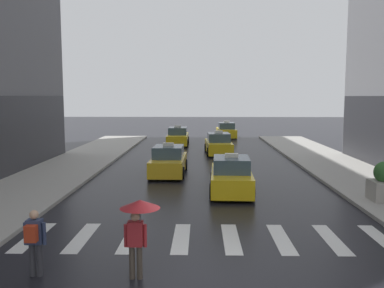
# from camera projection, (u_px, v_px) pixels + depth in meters

# --- Properties ---
(ground_plane) EXTENTS (160.00, 160.00, 0.00)m
(ground_plane) POSITION_uv_depth(u_px,v_px,m) (208.00, 281.00, 9.93)
(ground_plane) COLOR black
(crosswalk_markings) EXTENTS (11.30, 2.80, 0.01)m
(crosswalk_markings) POSITION_uv_depth(u_px,v_px,m) (206.00, 238.00, 12.91)
(crosswalk_markings) COLOR silver
(crosswalk_markings) RESTS_ON ground
(taxi_lead) EXTENTS (2.06, 4.60, 1.80)m
(taxi_lead) POSITION_uv_depth(u_px,v_px,m) (231.00, 176.00, 19.08)
(taxi_lead) COLOR yellow
(taxi_lead) RESTS_ON ground
(taxi_second) EXTENTS (2.00, 4.57, 1.80)m
(taxi_second) POSITION_uv_depth(u_px,v_px,m) (169.00, 162.00, 23.40)
(taxi_second) COLOR gold
(taxi_second) RESTS_ON ground
(taxi_third) EXTENTS (2.11, 4.62, 1.80)m
(taxi_third) POSITION_uv_depth(u_px,v_px,m) (218.00, 145.00, 31.66)
(taxi_third) COLOR yellow
(taxi_third) RESTS_ON ground
(taxi_fourth) EXTENTS (1.93, 4.54, 1.80)m
(taxi_fourth) POSITION_uv_depth(u_px,v_px,m) (178.00, 137.00, 37.53)
(taxi_fourth) COLOR yellow
(taxi_fourth) RESTS_ON ground
(taxi_fifth) EXTENTS (2.07, 4.60, 1.80)m
(taxi_fifth) POSITION_uv_depth(u_px,v_px,m) (226.00, 131.00, 44.23)
(taxi_fifth) COLOR yellow
(taxi_fifth) RESTS_ON ground
(pedestrian_with_umbrella) EXTENTS (0.96, 0.96, 1.94)m
(pedestrian_with_umbrella) POSITION_uv_depth(u_px,v_px,m) (138.00, 217.00, 9.87)
(pedestrian_with_umbrella) COLOR #473D33
(pedestrian_with_umbrella) RESTS_ON ground
(pedestrian_with_backpack) EXTENTS (0.55, 0.43, 1.65)m
(pedestrian_with_backpack) POSITION_uv_depth(u_px,v_px,m) (34.00, 238.00, 10.05)
(pedestrian_with_backpack) COLOR #333338
(pedestrian_with_backpack) RESTS_ON ground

